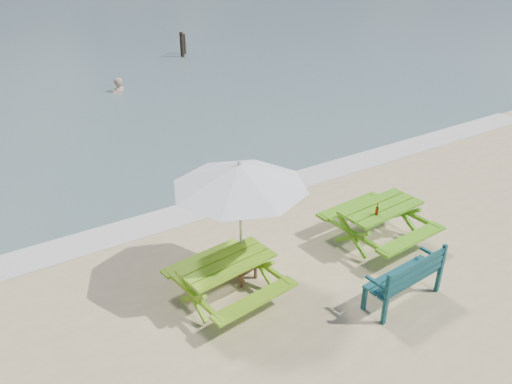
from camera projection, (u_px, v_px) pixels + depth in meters
foam_strip at (228, 200)px, 11.54m from camera, size 22.00×0.90×0.01m
picnic_table_left at (228, 281)px, 8.30m from camera, size 1.76×1.92×0.75m
picnic_table_right at (379, 225)px, 9.85m from camera, size 1.79×1.97×0.80m
park_bench at (402, 286)px, 8.30m from camera, size 1.50×0.59×0.91m
side_table at (241, 271)px, 8.88m from camera, size 0.55×0.55×0.30m
patio_umbrella at (240, 176)px, 8.01m from camera, size 2.75×2.75×2.25m
beer_bottle at (377, 211)px, 9.34m from camera, size 0.06×0.06×0.25m
swimmer at (120, 101)px, 19.69m from camera, size 0.80×0.67×1.88m
mooring_pilings at (183, 46)px, 25.02m from camera, size 0.58×0.78×1.40m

